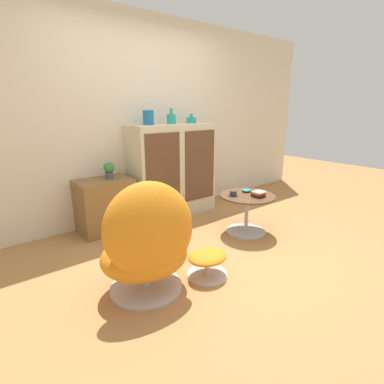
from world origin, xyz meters
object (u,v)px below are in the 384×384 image
(vase_leftmost, at_px, (148,118))
(vase_inner_right, at_px, (191,120))
(tv_console, at_px, (105,205))
(potted_plant, at_px, (109,169))
(vase_inner_left, at_px, (171,119))
(book_stack, at_px, (258,194))
(ottoman, at_px, (207,261))
(coffee_table, at_px, (247,209))
(sideboard, at_px, (173,170))
(bowl, at_px, (246,190))
(egg_chair, at_px, (147,243))
(teacup, at_px, (233,194))

(vase_leftmost, distance_m, vase_inner_right, 0.68)
(tv_console, xyz_separation_m, potted_plant, (0.08, 0.00, 0.43))
(vase_inner_left, height_order, book_stack, vase_inner_left)
(ottoman, xyz_separation_m, coffee_table, (1.01, 0.45, 0.14))
(sideboard, bearing_deg, ottoman, -114.78)
(sideboard, distance_m, bowl, 1.08)
(book_stack, xyz_separation_m, bowl, (0.05, 0.23, -0.01))
(vase_inner_right, bearing_deg, egg_chair, -137.66)
(ottoman, bearing_deg, vase_inner_right, 55.99)
(teacup, height_order, book_stack, book_stack)
(egg_chair, height_order, ottoman, egg_chair)
(sideboard, bearing_deg, tv_console, 179.62)
(vase_leftmost, height_order, book_stack, vase_leftmost)
(egg_chair, xyz_separation_m, vase_inner_right, (1.58, 1.44, 0.85))
(ottoman, xyz_separation_m, vase_inner_right, (1.04, 1.55, 1.14))
(egg_chair, xyz_separation_m, teacup, (1.39, 0.42, 0.05))
(ottoman, relative_size, potted_plant, 1.83)
(sideboard, height_order, teacup, sideboard)
(vase_inner_right, relative_size, teacup, 1.06)
(tv_console, xyz_separation_m, vase_inner_right, (1.32, -0.00, 0.97))
(egg_chair, xyz_separation_m, vase_inner_left, (1.24, 1.44, 0.88))
(potted_plant, xyz_separation_m, teacup, (1.05, -1.02, -0.26))
(tv_console, distance_m, egg_chair, 1.47)
(sideboard, xyz_separation_m, ottoman, (-0.71, -1.54, -0.47))
(sideboard, xyz_separation_m, teacup, (0.15, -1.01, -0.13))
(tv_console, xyz_separation_m, egg_chair, (-0.25, -1.44, 0.12))
(vase_inner_left, height_order, potted_plant, vase_inner_left)
(vase_leftmost, xyz_separation_m, teacup, (0.49, -1.02, -0.84))
(coffee_table, xyz_separation_m, vase_leftmost, (-0.65, 1.10, 1.05))
(egg_chair, height_order, book_stack, egg_chair)
(coffee_table, distance_m, teacup, 0.27)
(coffee_table, bearing_deg, vase_inner_right, 88.50)
(sideboard, bearing_deg, vase_inner_left, 134.02)
(vase_leftmost, bearing_deg, bowl, -53.01)
(vase_leftmost, bearing_deg, coffee_table, -59.41)
(ottoman, bearing_deg, book_stack, 17.06)
(coffee_table, xyz_separation_m, teacup, (-0.16, 0.08, 0.20))
(coffee_table, bearing_deg, sideboard, 105.41)
(coffee_table, xyz_separation_m, bowl, (0.10, 0.11, 0.20))
(egg_chair, relative_size, bowl, 8.36)
(vase_inner_right, relative_size, potted_plant, 0.68)
(egg_chair, distance_m, vase_inner_right, 2.30)
(ottoman, relative_size, vase_inner_right, 2.70)
(vase_inner_left, bearing_deg, tv_console, 179.85)
(egg_chair, relative_size, teacup, 7.53)
(coffee_table, bearing_deg, potted_plant, 137.66)
(egg_chair, height_order, vase_inner_right, vase_inner_right)
(ottoman, relative_size, vase_inner_left, 1.85)
(coffee_table, bearing_deg, tv_console, 139.56)
(sideboard, bearing_deg, vase_inner_right, 0.67)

